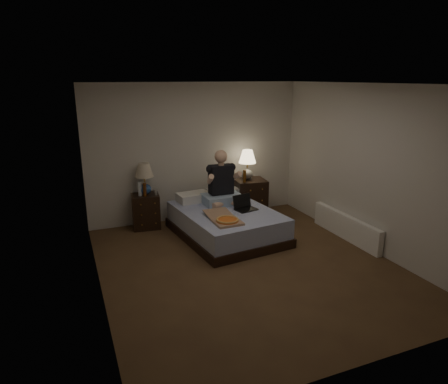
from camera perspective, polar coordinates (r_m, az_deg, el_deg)
name	(u,v)px	position (r m, az deg, el deg)	size (l,w,h in m)	color
floor	(248,266)	(5.78, 3.43, -10.45)	(4.00, 4.50, 0.00)	brown
ceiling	(251,84)	(5.17, 3.91, 15.18)	(4.00, 4.50, 0.00)	white
wall_back	(196,152)	(7.38, -3.98, 5.69)	(4.00, 2.50, 0.00)	silver
wall_front	(367,243)	(3.56, 19.70, -6.89)	(4.00, 2.50, 0.00)	silver
wall_left	(93,197)	(4.84, -18.19, -0.68)	(4.50, 2.50, 0.00)	silver
wall_right	(368,168)	(6.45, 19.91, 3.23)	(4.50, 2.50, 0.00)	silver
bed	(226,223)	(6.68, 0.34, -4.47)	(1.39, 1.85, 0.46)	#515FA2
nightstand_left	(146,211)	(7.18, -11.10, -2.68)	(0.47, 0.42, 0.61)	black
nightstand_right	(250,198)	(7.60, 3.74, -0.88)	(0.56, 0.50, 0.72)	black
lamp_left	(144,179)	(7.02, -11.29, 1.84)	(0.32, 0.32, 0.56)	navy
lamp_right	(247,165)	(7.46, 3.35, 3.89)	(0.32, 0.32, 0.56)	gray
water_bottle	(140,189)	(7.00, -11.92, 0.45)	(0.07, 0.07, 0.25)	silver
soda_can	(155,192)	(7.01, -9.79, -0.05)	(0.07, 0.07, 0.10)	#A2A29E
beer_bottle_left	(145,190)	(6.96, -11.26, 0.32)	(0.06, 0.06, 0.23)	#52290B
beer_bottle_right	(245,176)	(7.29, 2.95, 2.27)	(0.06, 0.06, 0.23)	#5E350D
person	(222,177)	(6.82, -0.27, 2.09)	(0.66, 0.52, 0.93)	black
laptop	(246,203)	(6.58, 3.20, -1.60)	(0.34, 0.28, 0.24)	black
pizza_box	(227,221)	(6.01, 0.48, -4.10)	(0.40, 0.76, 0.08)	tan
radiator	(346,227)	(6.91, 17.01, -4.78)	(0.10, 1.60, 0.40)	white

